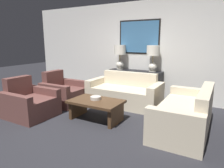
# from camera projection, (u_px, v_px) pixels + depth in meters

# --- Properties ---
(ground_plane) EXTENTS (20.00, 20.00, 0.00)m
(ground_plane) POSITION_uv_depth(u_px,v_px,m) (87.00, 128.00, 3.74)
(ground_plane) COLOR #28282D
(back_wall) EXTENTS (7.42, 0.12, 2.65)m
(back_wall) POSITION_uv_depth(u_px,v_px,m) (139.00, 50.00, 5.62)
(back_wall) COLOR silver
(back_wall) RESTS_ON ground_plane
(console_table) EXTENTS (1.50, 0.35, 0.80)m
(console_table) POSITION_uv_depth(u_px,v_px,m) (135.00, 84.00, 5.60)
(console_table) COLOR black
(console_table) RESTS_ON ground_plane
(table_lamp_left) EXTENTS (0.33, 0.33, 0.69)m
(table_lamp_left) POSITION_uv_depth(u_px,v_px,m) (120.00, 54.00, 5.65)
(table_lamp_left) COLOR silver
(table_lamp_left) RESTS_ON console_table
(table_lamp_right) EXTENTS (0.33, 0.33, 0.69)m
(table_lamp_right) POSITION_uv_depth(u_px,v_px,m) (153.00, 55.00, 5.19)
(table_lamp_right) COLOR silver
(table_lamp_right) RESTS_ON console_table
(couch_by_back_wall) EXTENTS (1.82, 0.85, 0.80)m
(couch_by_back_wall) POSITION_uv_depth(u_px,v_px,m) (125.00, 94.00, 5.06)
(couch_by_back_wall) COLOR beige
(couch_by_back_wall) RESTS_ON ground_plane
(couch_by_side) EXTENTS (0.85, 1.82, 0.80)m
(couch_by_side) POSITION_uv_depth(u_px,v_px,m) (186.00, 115.00, 3.60)
(couch_by_side) COLOR beige
(couch_by_side) RESTS_ON ground_plane
(coffee_table) EXTENTS (1.06, 0.67, 0.41)m
(coffee_table) POSITION_uv_depth(u_px,v_px,m) (96.00, 106.00, 4.07)
(coffee_table) COLOR #4C331E
(coffee_table) RESTS_ON ground_plane
(decorative_bowl) EXTENTS (0.22, 0.22, 0.06)m
(decorative_bowl) POSITION_uv_depth(u_px,v_px,m) (96.00, 98.00, 4.10)
(decorative_bowl) COLOR beige
(decorative_bowl) RESTS_ON coffee_table
(armchair_near_back_wall) EXTENTS (0.93, 0.88, 0.83)m
(armchair_near_back_wall) POSITION_uv_depth(u_px,v_px,m) (63.00, 93.00, 5.17)
(armchair_near_back_wall) COLOR brown
(armchair_near_back_wall) RESTS_ON ground_plane
(armchair_near_camera) EXTENTS (0.93, 0.88, 0.83)m
(armchair_near_camera) POSITION_uv_depth(u_px,v_px,m) (30.00, 104.00, 4.29)
(armchair_near_camera) COLOR brown
(armchair_near_camera) RESTS_ON ground_plane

